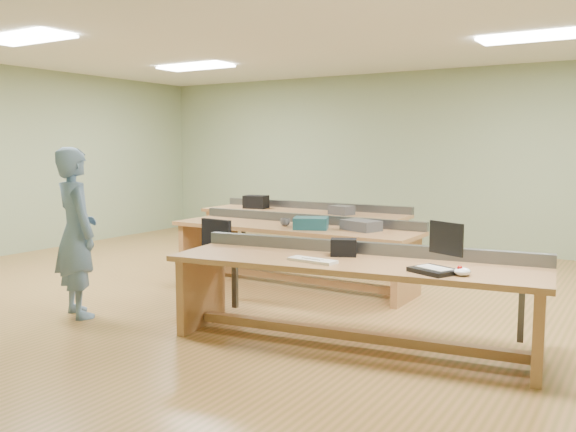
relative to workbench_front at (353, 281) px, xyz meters
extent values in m
plane|color=#A16C3D|center=(-1.61, 1.36, -0.56)|extent=(10.00, 10.00, 0.00)
plane|color=silver|center=(-1.61, 1.36, 2.44)|extent=(10.00, 10.00, 0.00)
cube|color=gray|center=(-1.61, 5.36, 0.94)|extent=(10.00, 0.04, 3.00)
cube|color=gray|center=(-6.61, 1.36, 0.94)|extent=(0.04, 8.00, 3.00)
cube|color=white|center=(-4.11, -0.14, 2.41)|extent=(1.20, 0.50, 0.03)
cube|color=white|center=(-4.11, 2.86, 2.41)|extent=(1.20, 0.50, 0.03)
cube|color=white|center=(0.89, 2.86, 2.41)|extent=(1.20, 0.50, 0.03)
cube|color=#9B6641|center=(0.01, -0.04, 0.16)|extent=(3.30, 1.28, 0.05)
cube|color=#9B6641|center=(-1.49, -0.24, -0.21)|extent=(0.18, 0.76, 0.70)
cube|color=#9B6641|center=(1.50, 0.16, -0.21)|extent=(0.18, 0.76, 0.70)
cube|color=#9B6641|center=(0.01, -0.04, -0.46)|extent=(2.90, 0.49, 0.08)
cube|color=#494C4F|center=(-0.05, 0.35, 0.24)|extent=(3.20, 0.51, 0.11)
cube|color=#9B6641|center=(-1.62, 1.68, 0.16)|extent=(3.19, 0.87, 0.05)
cube|color=#9B6641|center=(-3.12, 1.69, -0.21)|extent=(0.08, 0.75, 0.70)
cube|color=#9B6641|center=(-0.13, 1.67, -0.21)|extent=(0.08, 0.75, 0.70)
cube|color=#9B6641|center=(-1.62, 1.68, -0.46)|extent=(2.89, 0.12, 0.08)
cube|color=#494C4F|center=(-1.62, 2.06, 0.24)|extent=(3.19, 0.10, 0.11)
cube|color=#9B6641|center=(-2.38, 3.23, 0.16)|extent=(3.23, 0.92, 0.05)
cube|color=#9B6641|center=(-3.88, 3.20, -0.21)|extent=(0.10, 0.76, 0.70)
cube|color=#9B6641|center=(-0.87, 3.26, -0.21)|extent=(0.10, 0.76, 0.70)
cube|color=#9B6641|center=(-2.38, 3.23, -0.46)|extent=(2.91, 0.16, 0.08)
cube|color=#494C4F|center=(-2.38, 3.62, 0.24)|extent=(3.21, 0.15, 0.11)
imported|color=slate|center=(-2.80, -0.62, 0.30)|extent=(0.74, 0.62, 1.72)
cube|color=black|center=(0.76, -0.14, 0.20)|extent=(0.41, 0.38, 0.04)
cube|color=black|center=(0.81, -0.02, 0.45)|extent=(0.31, 0.15, 0.26)
cube|color=beige|center=(-0.27, -0.24, 0.20)|extent=(0.45, 0.19, 0.03)
ellipsoid|color=white|center=(0.98, -0.13, 0.22)|extent=(0.14, 0.16, 0.06)
cube|color=black|center=(-0.17, 0.15, 0.26)|extent=(0.27, 0.23, 0.16)
cylinder|color=black|center=(-2.00, 0.41, -0.34)|extent=(0.06, 0.06, 0.46)
cube|color=black|center=(-2.00, 0.41, -0.09)|extent=(0.48, 0.48, 0.06)
cube|color=black|center=(-1.98, 0.62, 0.16)|extent=(0.42, 0.09, 0.39)
cylinder|color=black|center=(-2.00, 0.41, -0.53)|extent=(0.55, 0.55, 0.06)
cube|color=#163F48|center=(-1.30, 1.57, 0.26)|extent=(0.48, 0.43, 0.14)
cube|color=#373639|center=(-0.74, 1.77, 0.25)|extent=(0.51, 0.41, 0.12)
imported|color=#373639|center=(-1.71, 1.64, 0.23)|extent=(0.14, 0.14, 0.09)
cylinder|color=silver|center=(-1.53, 1.70, 0.25)|extent=(0.07, 0.07, 0.13)
cube|color=black|center=(-3.24, 3.24, 0.29)|extent=(0.40, 0.31, 0.20)
cube|color=#373639|center=(-1.68, 3.14, 0.25)|extent=(0.37, 0.31, 0.13)
camera|label=1|loc=(2.22, -4.71, 1.17)|focal=38.00mm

